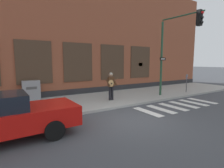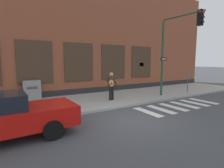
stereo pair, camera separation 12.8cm
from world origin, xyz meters
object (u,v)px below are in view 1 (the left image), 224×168
traffic_light (175,42)px  utility_box (31,90)px  red_car (2,117)px  parking_meter (187,80)px  busker (111,85)px

traffic_light → utility_box: traffic_light is taller
red_car → parking_meter: (12.37, 2.07, 0.31)m
busker → parking_meter: (6.59, -0.69, -0.04)m
utility_box → parking_meter: bearing=-16.9°
red_car → parking_meter: parking_meter is taller
red_car → busker: (5.78, 2.76, 0.35)m
parking_meter → traffic_light: bearing=-162.4°
busker → utility_box: (-4.26, 2.61, -0.36)m
red_car → parking_meter: bearing=9.5°
parking_meter → utility_box: parking_meter is taller
traffic_light → parking_meter: 3.85m
traffic_light → red_car: bearing=-172.7°
red_car → busker: 6.42m
parking_meter → utility_box: bearing=163.1°
traffic_light → parking_meter: size_ratio=3.72×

